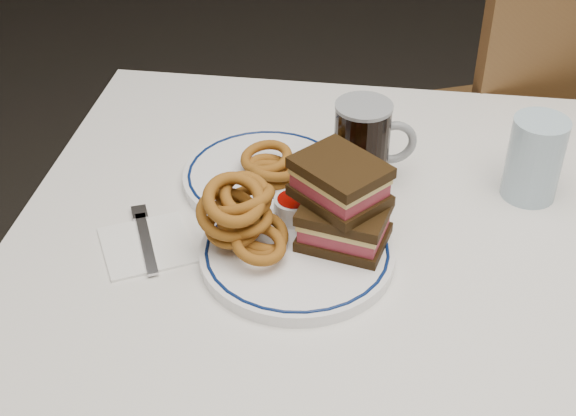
# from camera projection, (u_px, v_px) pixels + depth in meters

# --- Properties ---
(dining_table) EXTENTS (1.27, 0.87, 0.75)m
(dining_table) POSITION_uv_depth(u_px,v_px,m) (452.00, 295.00, 1.17)
(dining_table) COLOR white
(dining_table) RESTS_ON floor
(chair_far) EXTENTS (0.61, 0.61, 1.01)m
(chair_far) POSITION_uv_depth(u_px,v_px,m) (536.00, 131.00, 1.72)
(chair_far) COLOR #4F3019
(chair_far) RESTS_ON floor
(main_plate) EXTENTS (0.26, 0.26, 0.02)m
(main_plate) POSITION_uv_depth(u_px,v_px,m) (297.00, 253.00, 1.07)
(main_plate) COLOR white
(main_plate) RESTS_ON dining_table
(reuben_sandwich) EXTENTS (0.15, 0.14, 0.12)m
(reuben_sandwich) POSITION_uv_depth(u_px,v_px,m) (342.00, 203.00, 1.05)
(reuben_sandwich) COLOR black
(reuben_sandwich) RESTS_ON main_plate
(onion_rings_main) EXTENTS (0.13, 0.13, 0.13)m
(onion_rings_main) POSITION_uv_depth(u_px,v_px,m) (244.00, 217.00, 1.05)
(onion_rings_main) COLOR brown
(onion_rings_main) RESTS_ON main_plate
(ketchup_ramekin) EXTENTS (0.06, 0.06, 0.03)m
(ketchup_ramekin) POSITION_uv_depth(u_px,v_px,m) (294.00, 207.00, 1.11)
(ketchup_ramekin) COLOR white
(ketchup_ramekin) RESTS_ON main_plate
(beer_mug) EXTENTS (0.12, 0.08, 0.14)m
(beer_mug) POSITION_uv_depth(u_px,v_px,m) (364.00, 145.00, 1.17)
(beer_mug) COLOR black
(beer_mug) RESTS_ON dining_table
(water_glass) EXTENTS (0.08, 0.08, 0.13)m
(water_glass) POSITION_uv_depth(u_px,v_px,m) (535.00, 159.00, 1.16)
(water_glass) COLOR #A2BED1
(water_glass) RESTS_ON dining_table
(far_plate) EXTENTS (0.25, 0.25, 0.02)m
(far_plate) POSITION_uv_depth(u_px,v_px,m) (267.00, 176.00, 1.22)
(far_plate) COLOR white
(far_plate) RESTS_ON dining_table
(onion_rings_far) EXTENTS (0.09, 0.10, 0.05)m
(onion_rings_far) POSITION_uv_depth(u_px,v_px,m) (270.00, 166.00, 1.20)
(onion_rings_far) COLOR brown
(onion_rings_far) RESTS_ON far_plate
(napkin_fork) EXTENTS (0.16, 0.16, 0.01)m
(napkin_fork) POSITION_uv_depth(u_px,v_px,m) (146.00, 244.00, 1.10)
(napkin_fork) COLOR white
(napkin_fork) RESTS_ON dining_table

